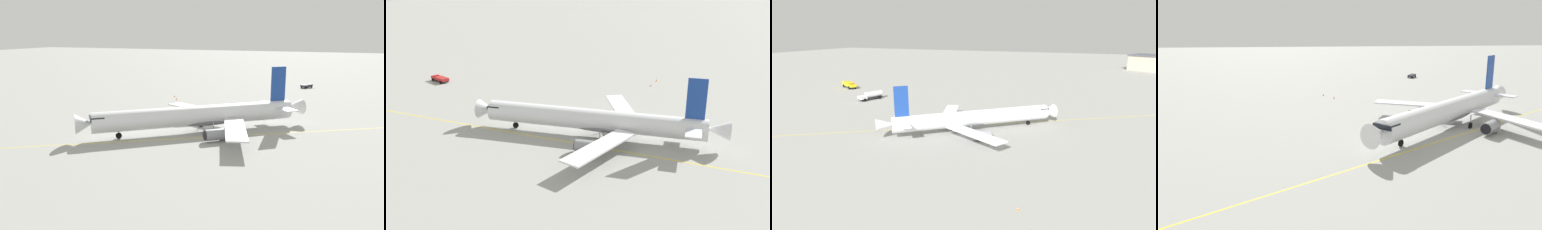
% 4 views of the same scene
% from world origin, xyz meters
% --- Properties ---
extents(ground_plane, '(600.00, 600.00, 0.00)m').
position_xyz_m(ground_plane, '(0.00, 0.00, 0.00)').
color(ground_plane, '#9E9E99').
extents(airliner_main, '(32.33, 37.02, 11.99)m').
position_xyz_m(airliner_main, '(3.67, -1.31, 3.00)').
color(airliner_main, white).
rests_on(airliner_main, ground_plane).
extents(fire_tender_truck, '(7.00, 9.79, 2.50)m').
position_xyz_m(fire_tender_truck, '(39.11, 68.47, 1.53)').
color(fire_tender_truck, '#232326').
rests_on(fire_tender_truck, ground_plane).
extents(fuel_tanker_truck, '(9.14, 5.30, 2.87)m').
position_xyz_m(fuel_tanker_truck, '(23.58, 44.58, 1.56)').
color(fuel_tanker_truck, '#232326').
rests_on(fuel_tanker_truck, ground_plane).
extents(taxiway_centreline, '(102.03, 158.89, 0.01)m').
position_xyz_m(taxiway_centreline, '(8.35, -0.64, 0.00)').
color(taxiway_centreline, yellow).
rests_on(taxiway_centreline, ground_plane).
extents(safety_cone_near, '(0.36, 0.36, 0.55)m').
position_xyz_m(safety_cone_near, '(-26.95, -19.63, 0.28)').
color(safety_cone_near, orange).
rests_on(safety_cone_near, ground_plane).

